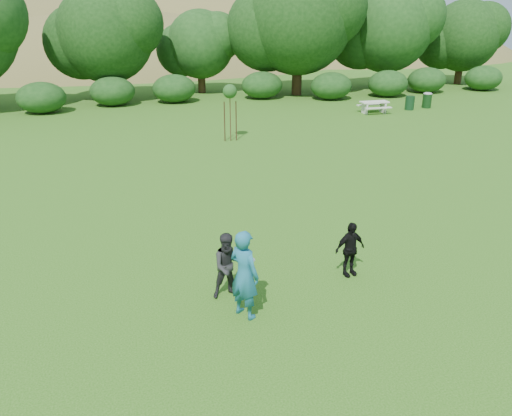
{
  "coord_description": "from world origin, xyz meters",
  "views": [
    {
      "loc": [
        -3.37,
        -9.56,
        6.31
      ],
      "look_at": [
        0.0,
        3.0,
        1.1
      ],
      "focal_mm": 35.0,
      "sensor_mm": 36.0,
      "label": 1
    }
  ],
  "objects_px": {
    "picnic_table": "(374,105)",
    "player_black": "(350,249)",
    "player_teal": "(244,274)",
    "trash_can_near": "(410,103)",
    "player_grey": "(229,266)",
    "sapling": "(230,93)",
    "trash_can_lidded": "(427,100)"
  },
  "relations": [
    {
      "from": "picnic_table",
      "to": "player_black",
      "type": "bearing_deg",
      "value": -119.04
    },
    {
      "from": "player_teal",
      "to": "trash_can_near",
      "type": "relative_size",
      "value": 2.27
    },
    {
      "from": "player_black",
      "to": "picnic_table",
      "type": "bearing_deg",
      "value": 50.57
    },
    {
      "from": "player_grey",
      "to": "picnic_table",
      "type": "relative_size",
      "value": 0.89
    },
    {
      "from": "player_black",
      "to": "trash_can_near",
      "type": "height_order",
      "value": "player_black"
    },
    {
      "from": "player_teal",
      "to": "player_grey",
      "type": "height_order",
      "value": "player_teal"
    },
    {
      "from": "player_teal",
      "to": "sapling",
      "type": "xyz_separation_m",
      "value": [
        3.05,
        15.43,
        1.4
      ]
    },
    {
      "from": "player_black",
      "to": "trash_can_near",
      "type": "relative_size",
      "value": 1.6
    },
    {
      "from": "player_teal",
      "to": "player_grey",
      "type": "xyz_separation_m",
      "value": [
        -0.16,
        0.87,
        -0.22
      ]
    },
    {
      "from": "sapling",
      "to": "trash_can_lidded",
      "type": "distance_m",
      "value": 15.94
    },
    {
      "from": "player_black",
      "to": "trash_can_lidded",
      "type": "xyz_separation_m",
      "value": [
        14.93,
        19.8,
        -0.18
      ]
    },
    {
      "from": "player_grey",
      "to": "picnic_table",
      "type": "bearing_deg",
      "value": 50.98
    },
    {
      "from": "player_grey",
      "to": "player_teal",
      "type": "bearing_deg",
      "value": -82.99
    },
    {
      "from": "player_teal",
      "to": "picnic_table",
      "type": "bearing_deg",
      "value": -68.66
    },
    {
      "from": "trash_can_near",
      "to": "picnic_table",
      "type": "xyz_separation_m",
      "value": [
        -2.86,
        -0.45,
        0.07
      ]
    },
    {
      "from": "player_black",
      "to": "picnic_table",
      "type": "xyz_separation_m",
      "value": [
        10.56,
        19.03,
        -0.2
      ]
    },
    {
      "from": "sapling",
      "to": "player_black",
      "type": "bearing_deg",
      "value": -90.27
    },
    {
      "from": "player_black",
      "to": "player_grey",
      "type": "bearing_deg",
      "value": 173.37
    },
    {
      "from": "player_black",
      "to": "trash_can_lidded",
      "type": "height_order",
      "value": "player_black"
    },
    {
      "from": "player_black",
      "to": "trash_can_lidded",
      "type": "distance_m",
      "value": 24.8
    },
    {
      "from": "sapling",
      "to": "trash_can_lidded",
      "type": "relative_size",
      "value": 2.71
    },
    {
      "from": "player_black",
      "to": "trash_can_lidded",
      "type": "bearing_deg",
      "value": 42.59
    },
    {
      "from": "player_teal",
      "to": "sapling",
      "type": "bearing_deg",
      "value": -45.88
    },
    {
      "from": "picnic_table",
      "to": "player_grey",
      "type": "bearing_deg",
      "value": -125.47
    },
    {
      "from": "player_teal",
      "to": "sapling",
      "type": "relative_size",
      "value": 0.72
    },
    {
      "from": "sapling",
      "to": "player_teal",
      "type": "bearing_deg",
      "value": -101.18
    },
    {
      "from": "player_teal",
      "to": "picnic_table",
      "type": "distance_m",
      "value": 24.25
    },
    {
      "from": "player_teal",
      "to": "player_grey",
      "type": "distance_m",
      "value": 0.91
    },
    {
      "from": "trash_can_near",
      "to": "trash_can_lidded",
      "type": "height_order",
      "value": "trash_can_lidded"
    },
    {
      "from": "player_grey",
      "to": "player_black",
      "type": "height_order",
      "value": "player_grey"
    },
    {
      "from": "player_black",
      "to": "picnic_table",
      "type": "relative_size",
      "value": 0.8
    },
    {
      "from": "player_teal",
      "to": "trash_can_lidded",
      "type": "xyz_separation_m",
      "value": [
        17.91,
        20.88,
        -0.48
      ]
    }
  ]
}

